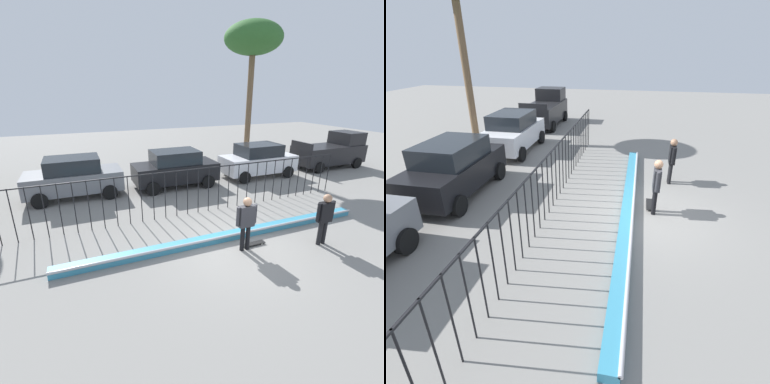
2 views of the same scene
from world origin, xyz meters
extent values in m
plane|color=gray|center=(0.00, 0.00, 0.00)|extent=(60.00, 60.00, 0.00)
cube|color=teal|center=(0.00, 0.70, 0.11)|extent=(11.00, 0.36, 0.22)
cylinder|color=#B2B2B7|center=(0.00, 0.52, 0.22)|extent=(11.00, 0.09, 0.09)
cylinder|color=black|center=(-6.53, 3.13, 0.94)|extent=(0.04, 0.04, 1.89)
cylinder|color=black|center=(-6.07, 3.13, 0.94)|extent=(0.04, 0.04, 1.89)
cylinder|color=black|center=(-5.60, 3.13, 0.94)|extent=(0.04, 0.04, 1.89)
cylinder|color=black|center=(-5.13, 3.13, 0.94)|extent=(0.04, 0.04, 1.89)
cylinder|color=black|center=(-4.67, 3.13, 0.94)|extent=(0.04, 0.04, 1.89)
cylinder|color=black|center=(-4.20, 3.13, 0.94)|extent=(0.04, 0.04, 1.89)
cylinder|color=black|center=(-3.73, 3.13, 0.94)|extent=(0.04, 0.04, 1.89)
cylinder|color=black|center=(-3.27, 3.13, 0.94)|extent=(0.04, 0.04, 1.89)
cylinder|color=black|center=(-2.80, 3.13, 0.94)|extent=(0.04, 0.04, 1.89)
cylinder|color=black|center=(-2.33, 3.13, 0.94)|extent=(0.04, 0.04, 1.89)
cylinder|color=black|center=(-1.87, 3.13, 0.94)|extent=(0.04, 0.04, 1.89)
cylinder|color=black|center=(-1.40, 3.13, 0.94)|extent=(0.04, 0.04, 1.89)
cylinder|color=black|center=(-0.93, 3.13, 0.94)|extent=(0.04, 0.04, 1.89)
cylinder|color=black|center=(-0.47, 3.13, 0.94)|extent=(0.04, 0.04, 1.89)
cylinder|color=black|center=(0.00, 3.13, 0.94)|extent=(0.04, 0.04, 1.89)
cylinder|color=black|center=(0.47, 3.13, 0.94)|extent=(0.04, 0.04, 1.89)
cylinder|color=black|center=(0.93, 3.13, 0.94)|extent=(0.04, 0.04, 1.89)
cylinder|color=black|center=(1.40, 3.13, 0.94)|extent=(0.04, 0.04, 1.89)
cylinder|color=black|center=(1.87, 3.13, 0.94)|extent=(0.04, 0.04, 1.89)
cylinder|color=black|center=(2.33, 3.13, 0.94)|extent=(0.04, 0.04, 1.89)
cylinder|color=black|center=(2.80, 3.13, 0.94)|extent=(0.04, 0.04, 1.89)
cylinder|color=black|center=(3.27, 3.13, 0.94)|extent=(0.04, 0.04, 1.89)
cylinder|color=black|center=(3.73, 3.13, 0.94)|extent=(0.04, 0.04, 1.89)
cylinder|color=black|center=(4.20, 3.13, 0.94)|extent=(0.04, 0.04, 1.89)
cylinder|color=black|center=(4.67, 3.13, 0.94)|extent=(0.04, 0.04, 1.89)
cylinder|color=black|center=(5.13, 3.13, 0.94)|extent=(0.04, 0.04, 1.89)
cylinder|color=black|center=(5.60, 3.13, 0.94)|extent=(0.04, 0.04, 1.89)
cylinder|color=black|center=(6.07, 3.13, 0.94)|extent=(0.04, 0.04, 1.89)
cylinder|color=black|center=(6.53, 3.13, 0.94)|extent=(0.04, 0.04, 1.89)
cylinder|color=black|center=(7.00, 3.13, 0.94)|extent=(0.04, 0.04, 1.89)
cube|color=black|center=(0.00, 3.13, 1.87)|extent=(14.00, 0.04, 0.04)
cylinder|color=black|center=(0.09, -0.11, 0.41)|extent=(0.14, 0.14, 0.82)
cylinder|color=black|center=(0.28, -0.11, 0.41)|extent=(0.14, 0.14, 0.82)
cube|color=#333338|center=(0.18, -0.11, 1.16)|extent=(0.50, 0.21, 0.68)
sphere|color=#A87A5B|center=(0.18, -0.11, 1.63)|extent=(0.27, 0.27, 0.27)
cylinder|color=#333338|center=(-0.12, -0.11, 1.20)|extent=(0.11, 0.11, 0.61)
cylinder|color=#333338|center=(0.49, -0.11, 1.20)|extent=(0.11, 0.11, 0.61)
cube|color=black|center=(0.61, 0.00, 0.06)|extent=(0.80, 0.20, 0.02)
cylinder|color=silver|center=(0.88, 0.08, 0.03)|extent=(0.05, 0.03, 0.05)
cylinder|color=silver|center=(0.88, -0.07, 0.03)|extent=(0.05, 0.03, 0.05)
cylinder|color=silver|center=(0.34, 0.08, 0.03)|extent=(0.05, 0.03, 0.05)
cylinder|color=silver|center=(0.34, -0.07, 0.03)|extent=(0.05, 0.03, 0.05)
cylinder|color=black|center=(2.60, -0.76, 0.40)|extent=(0.14, 0.14, 0.81)
cylinder|color=black|center=(2.80, -0.76, 0.40)|extent=(0.14, 0.14, 0.81)
cube|color=black|center=(2.70, -0.76, 1.14)|extent=(0.49, 0.21, 0.67)
sphere|color=#A87A5B|center=(2.70, -0.76, 1.61)|extent=(0.26, 0.26, 0.26)
cylinder|color=black|center=(2.40, -0.76, 1.18)|extent=(0.11, 0.11, 0.60)
cylinder|color=black|center=(3.00, -0.76, 1.18)|extent=(0.11, 0.11, 0.60)
cylinder|color=black|center=(-3.15, 6.10, 0.34)|extent=(0.68, 0.22, 0.68)
cube|color=black|center=(0.28, 6.76, 0.79)|extent=(4.30, 1.90, 0.90)
cube|color=#1E2328|center=(0.28, 6.76, 1.57)|extent=(2.37, 1.71, 0.66)
cylinder|color=black|center=(1.74, 7.71, 0.34)|extent=(0.68, 0.22, 0.68)
cylinder|color=black|center=(1.74, 5.81, 0.34)|extent=(0.68, 0.22, 0.68)
cylinder|color=black|center=(-1.18, 7.71, 0.34)|extent=(0.68, 0.22, 0.68)
cylinder|color=black|center=(-1.18, 5.81, 0.34)|extent=(0.68, 0.22, 0.68)
cube|color=silver|center=(5.34, 6.66, 0.79)|extent=(4.30, 1.90, 0.90)
cube|color=#1E2328|center=(5.34, 6.66, 1.57)|extent=(2.37, 1.71, 0.66)
cylinder|color=black|center=(6.80, 7.61, 0.34)|extent=(0.68, 0.22, 0.68)
cylinder|color=black|center=(6.80, 5.71, 0.34)|extent=(0.68, 0.22, 0.68)
cylinder|color=black|center=(3.88, 7.61, 0.34)|extent=(0.68, 0.22, 0.68)
cylinder|color=black|center=(3.88, 5.71, 0.34)|extent=(0.68, 0.22, 0.68)
cube|color=black|center=(10.81, 6.69, 0.89)|extent=(4.70, 1.90, 1.10)
cube|color=black|center=(12.26, 6.69, 1.84)|extent=(1.50, 1.75, 0.80)
cube|color=black|center=(8.52, 6.69, 1.62)|extent=(0.12, 1.75, 0.36)
cylinder|color=black|center=(12.41, 7.64, 0.34)|extent=(0.68, 0.22, 0.68)
cylinder|color=black|center=(12.41, 5.74, 0.34)|extent=(0.68, 0.22, 0.68)
cylinder|color=black|center=(9.21, 7.64, 0.34)|extent=(0.68, 0.22, 0.68)
cylinder|color=black|center=(9.21, 5.74, 0.34)|extent=(0.68, 0.22, 0.68)
cylinder|color=brown|center=(6.17, 9.21, 3.38)|extent=(0.36, 0.36, 6.75)
camera|label=1|loc=(-4.36, -6.73, 4.77)|focal=26.46mm
camera|label=2|loc=(-8.43, 0.59, 4.77)|focal=28.02mm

